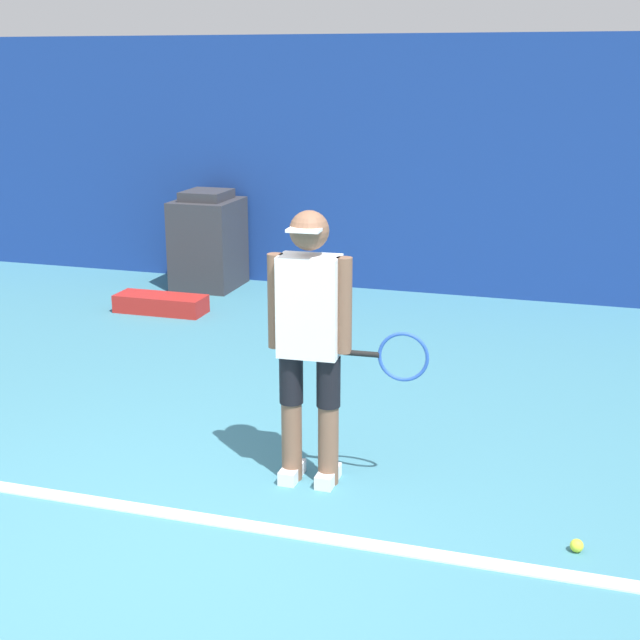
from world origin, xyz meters
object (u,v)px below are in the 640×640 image
object	(u,v)px
equipment_bag	(161,304)
tennis_player	(311,337)
covered_chair	(208,241)
tennis_ball	(577,546)

from	to	relation	value
equipment_bag	tennis_player	bearing A→B (deg)	-50.48
covered_chair	tennis_ball	bearing A→B (deg)	-48.52
tennis_ball	covered_chair	bearing A→B (deg)	131.48
tennis_player	covered_chair	distance (m)	4.88
tennis_ball	covered_chair	distance (m)	6.08
tennis_ball	equipment_bag	xyz separation A→B (m)	(-4.05, 3.43, 0.05)
tennis_ball	covered_chair	world-z (taller)	covered_chair
tennis_ball	covered_chair	xyz separation A→B (m)	(-4.02, 4.54, 0.47)
tennis_ball	covered_chair	size ratio (longest dim) A/B	0.06
tennis_player	covered_chair	size ratio (longest dim) A/B	1.52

